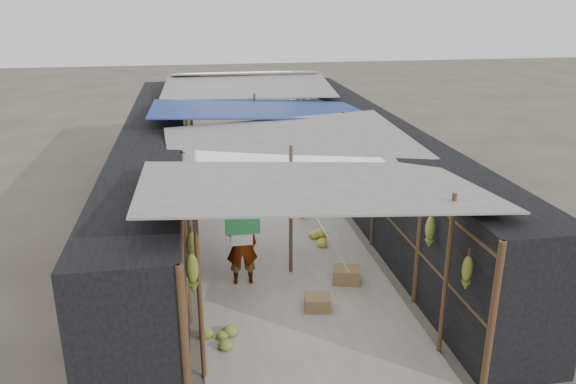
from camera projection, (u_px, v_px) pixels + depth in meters
ground at (325, 364)px, 8.41m from camera, size 80.00×80.00×0.00m
aisle_slab at (267, 210)px, 14.45m from camera, size 3.60×16.00×0.02m
stall_left at (157, 173)px, 13.65m from camera, size 1.40×15.00×2.30m
stall_right at (370, 162)px, 14.51m from camera, size 1.40×15.00×2.30m
crate_near at (346, 275)px, 10.73m from camera, size 0.61×0.54×0.31m
crate_mid at (317, 303)px, 9.80m from camera, size 0.50×0.43×0.27m
crate_back at (231, 160)px, 18.30m from camera, size 0.48×0.41×0.29m
black_basin at (319, 185)px, 16.12m from camera, size 0.60×0.60×0.18m
vendor_elderly at (242, 244)px, 10.50m from camera, size 0.59×0.39×1.63m
shopper_blue at (218, 157)px, 16.16m from camera, size 1.00×0.91×1.67m
vendor_seated at (301, 200)px, 13.77m from camera, size 0.51×0.70×0.96m
market_canopy at (265, 115)px, 13.95m from camera, size 5.62×15.20×2.77m
hanging_bananas at (271, 149)px, 13.82m from camera, size 3.95×13.92×0.82m
floor_bananas at (261, 196)px, 15.07m from camera, size 3.37×10.92×0.31m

